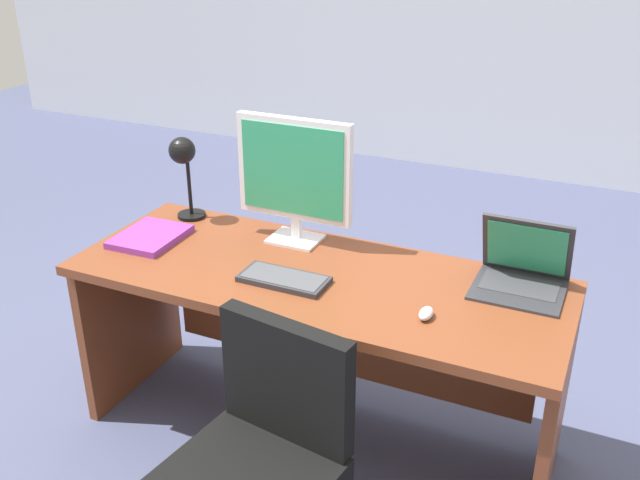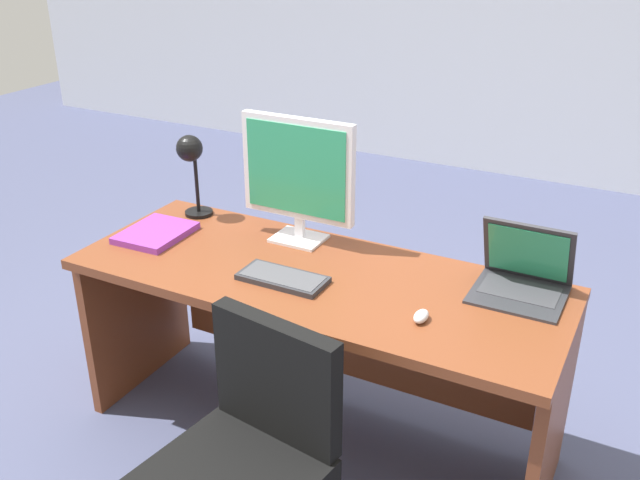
% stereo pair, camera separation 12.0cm
% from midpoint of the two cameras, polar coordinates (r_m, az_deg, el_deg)
% --- Properties ---
extents(ground, '(12.00, 12.00, 0.00)m').
position_cam_midpoint_polar(ground, '(4.14, 7.66, -3.00)').
color(ground, '#474C6B').
extents(desk, '(1.80, 0.69, 0.74)m').
position_cam_midpoint_polar(desk, '(2.69, -1.16, -6.23)').
color(desk, brown).
rests_on(desk, ground).
extents(monitor, '(0.47, 0.16, 0.50)m').
position_cam_midpoint_polar(monitor, '(2.71, -3.37, 5.40)').
color(monitor, silver).
rests_on(monitor, desk).
extents(laptop, '(0.31, 0.28, 0.25)m').
position_cam_midpoint_polar(laptop, '(2.53, 14.79, -2.01)').
color(laptop, '#2D2D33').
rests_on(laptop, desk).
extents(keyboard, '(0.32, 0.15, 0.02)m').
position_cam_midpoint_polar(keyboard, '(2.50, -4.30, -3.18)').
color(keyboard, '#2D2D33').
rests_on(keyboard, desk).
extents(mouse, '(0.04, 0.08, 0.03)m').
position_cam_midpoint_polar(mouse, '(2.29, 7.08, -5.93)').
color(mouse, silver).
rests_on(mouse, desk).
extents(desk_lamp, '(0.12, 0.14, 0.36)m').
position_cam_midpoint_polar(desk_lamp, '(2.98, -12.09, 6.25)').
color(desk_lamp, black).
rests_on(desk_lamp, desk).
extents(book, '(0.24, 0.30, 0.03)m').
position_cam_midpoint_polar(book, '(2.90, -14.70, 0.25)').
color(book, purple).
rests_on(book, desk).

